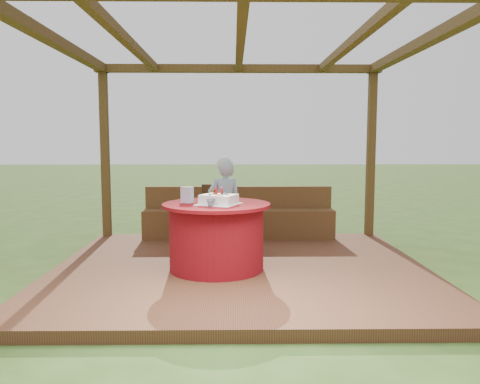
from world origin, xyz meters
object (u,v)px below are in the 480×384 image
birthday_cake (219,199)px  drinking_glass (211,203)px  table (217,236)px  bench (239,221)px  chair (216,212)px  elderly_woman (225,204)px  gift_bag (187,195)px

birthday_cake → drinking_glass: bearing=-113.1°
table → birthday_cake: 0.46m
bench → birthday_cake: size_ratio=5.21×
chair → elderly_woman: elderly_woman is taller
birthday_cake → drinking_glass: (-0.08, -0.19, -0.01)m
elderly_woman → drinking_glass: (-0.13, -1.18, 0.17)m
bench → birthday_cake: (-0.25, -1.97, 0.58)m
chair → drinking_glass: (0.00, -1.49, 0.33)m
drinking_glass → birthday_cake: bearing=66.9°
gift_bag → drinking_glass: bearing=-31.4°
chair → elderly_woman: size_ratio=0.68×
table → gift_bag: size_ratio=6.62×
bench → drinking_glass: 2.27m
table → drinking_glass: bearing=-100.2°
table → elderly_woman: bearing=84.8°
table → elderly_woman: elderly_woman is taller
birthday_cake → gift_bag: gift_bag is taller
chair → drinking_glass: 1.52m
elderly_woman → drinking_glass: bearing=-96.4°
drinking_glass → table: bearing=79.8°
gift_bag → drinking_glass: size_ratio=2.05×
table → birthday_cake: birthday_cake is taller
elderly_woman → drinking_glass: size_ratio=14.04×
birthday_cake → gift_bag: size_ratio=3.00×
table → gift_bag: (-0.35, 0.05, 0.49)m
bench → elderly_woman: 1.09m
birthday_cake → drinking_glass: 0.21m
chair → birthday_cake: birthday_cake is taller
chair → drinking_glass: size_ratio=9.59×
elderly_woman → birthday_cake: size_ratio=2.29×
chair → bench: bearing=63.6°
bench → drinking_glass: bearing=-98.8°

